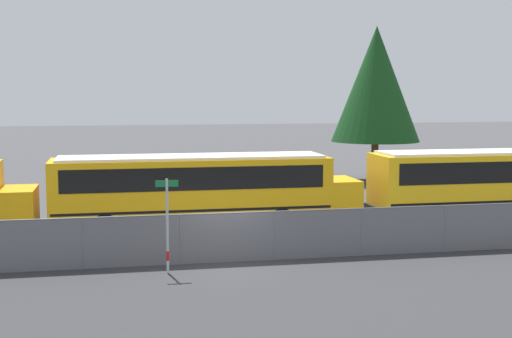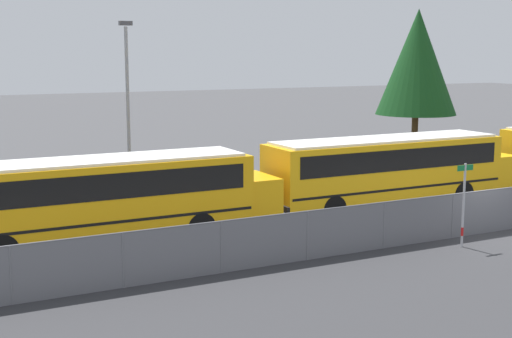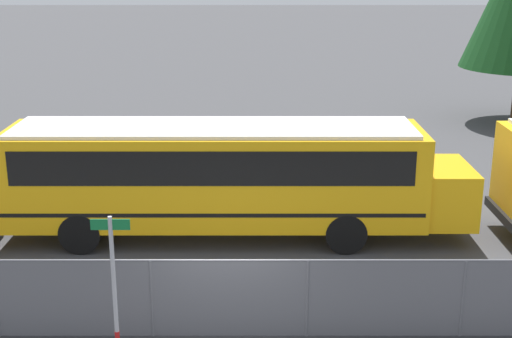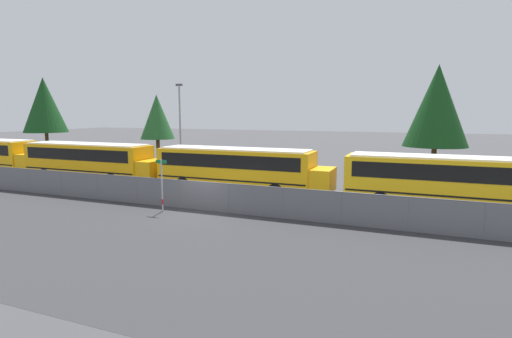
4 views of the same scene
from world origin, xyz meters
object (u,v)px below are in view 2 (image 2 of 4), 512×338
Objects in this scene: street_sign at (464,203)px; tree_3 at (417,62)px; school_bus_1 at (105,193)px; light_pole at (128,102)px; school_bus_2 at (390,166)px.

tree_3 is at bearing 54.43° from street_sign.
light_pole reaches higher than school_bus_1.
light_pole is at bearing 118.91° from street_sign.
street_sign is 16.17m from light_pole.
tree_3 reaches higher than street_sign.
tree_3 is at bearing 15.85° from light_pole.
school_bus_1 is 12.75m from school_bus_2.
school_bus_1 is at bearing -112.66° from light_pole.
school_bus_2 is 1.29× the size of tree_3.
street_sign is 0.36× the size of light_pole.
school_bus_1 is at bearing -178.23° from school_bus_2.
school_bus_2 is 12.35m from light_pole.
school_bus_1 reaches higher than street_sign.
light_pole reaches higher than school_bus_2.
tree_3 reaches higher than light_pole.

